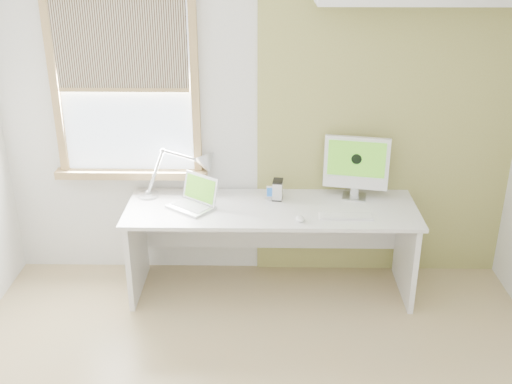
{
  "coord_description": "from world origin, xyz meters",
  "views": [
    {
      "loc": [
        0.06,
        -2.79,
        2.68
      ],
      "look_at": [
        0.0,
        1.05,
        1.0
      ],
      "focal_mm": 42.77,
      "sensor_mm": 36.0,
      "label": 1
    }
  ],
  "objects_px": {
    "laptop": "(195,199)",
    "imac": "(356,164)",
    "external_drive": "(278,190)",
    "desk": "(271,227)",
    "desk_lamp": "(196,168)"
  },
  "relations": [
    {
      "from": "laptop",
      "to": "external_drive",
      "type": "bearing_deg",
      "value": 12.99
    },
    {
      "from": "desk_lamp",
      "to": "imac",
      "type": "relative_size",
      "value": 1.38
    },
    {
      "from": "imac",
      "to": "desk_lamp",
      "type": "bearing_deg",
      "value": 176.57
    },
    {
      "from": "laptop",
      "to": "external_drive",
      "type": "xyz_separation_m",
      "value": [
        0.63,
        0.15,
        0.02
      ]
    },
    {
      "from": "desk",
      "to": "imac",
      "type": "bearing_deg",
      "value": 12.92
    },
    {
      "from": "desk",
      "to": "laptop",
      "type": "relative_size",
      "value": 5.29
    },
    {
      "from": "external_drive",
      "to": "imac",
      "type": "distance_m",
      "value": 0.63
    },
    {
      "from": "laptop",
      "to": "imac",
      "type": "distance_m",
      "value": 1.26
    },
    {
      "from": "desk",
      "to": "desk_lamp",
      "type": "relative_size",
      "value": 3.17
    },
    {
      "from": "desk",
      "to": "external_drive",
      "type": "distance_m",
      "value": 0.29
    },
    {
      "from": "desk",
      "to": "external_drive",
      "type": "xyz_separation_m",
      "value": [
        0.05,
        0.1,
        0.27
      ]
    },
    {
      "from": "desk",
      "to": "desk_lamp",
      "type": "xyz_separation_m",
      "value": [
        -0.6,
        0.22,
        0.4
      ]
    },
    {
      "from": "desk_lamp",
      "to": "imac",
      "type": "xyz_separation_m",
      "value": [
        1.25,
        -0.07,
        0.07
      ]
    },
    {
      "from": "desk",
      "to": "desk_lamp",
      "type": "height_order",
      "value": "desk_lamp"
    },
    {
      "from": "laptop",
      "to": "external_drive",
      "type": "distance_m",
      "value": 0.65
    }
  ]
}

